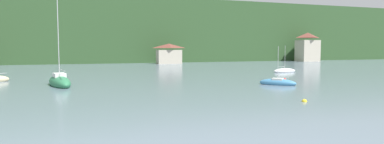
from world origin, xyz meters
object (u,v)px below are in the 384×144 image
Objects in this scene: sailboat_far_5 at (278,83)px; mooring_buoy_mid at (304,102)px; sailboat_far_1 at (60,82)px; shore_building_central at (169,54)px; shore_building_eastcentral at (308,47)px; sailboat_far_2 at (285,71)px; mooring_buoy_near at (284,80)px.

mooring_buoy_mid is at bearing 113.47° from sailboat_far_5.
shore_building_central is at bearing -42.22° from sailboat_far_1.
shore_building_eastcentral is 1.90× the size of sailboat_far_5.
mooring_buoy_near is at bearing -129.86° from sailboat_far_2.
shore_building_central is at bearing 102.02° from sailboat_far_2.
sailboat_far_2 is 11.54× the size of mooring_buoy_mid.
sailboat_far_1 is at bearing -146.99° from shore_building_eastcentral.
mooring_buoy_mid is (-6.43, -67.08, -2.75)m from shore_building_central.
sailboat_far_5 is at bearing -131.71° from mooring_buoy_near.
sailboat_far_2 reaches higher than mooring_buoy_near.
shore_building_eastcentral reaches higher than mooring_buoy_near.
shore_building_central is 50.75m from mooring_buoy_near.
shore_building_eastcentral is 53.73m from sailboat_far_2.
shore_building_eastcentral is at bearing -83.89° from sailboat_far_5.
mooring_buoy_near is at bearing 59.99° from mooring_buoy_mid.
sailboat_far_1 is at bearing 136.02° from mooring_buoy_mid.
shore_building_eastcentral is 20.96× the size of mooring_buoy_mid.
shore_building_central is 13.22× the size of mooring_buoy_near.
sailboat_far_2 is 1.04× the size of sailboat_far_5.
sailboat_far_1 is at bearing 29.92° from sailboat_far_5.
shore_building_central is 40.37m from sailboat_far_2.
sailboat_far_1 is 2.12× the size of sailboat_far_5.
mooring_buoy_near is (-44.82, -51.29, -4.60)m from shore_building_eastcentral.
shore_building_central is at bearing -44.08° from sailboat_far_5.
shore_building_central is 1.36× the size of sailboat_far_2.
sailboat_far_1 is (-26.55, -47.67, -2.31)m from shore_building_central.
shore_building_central is 55.64m from sailboat_far_5.
shore_building_central is 15.64× the size of mooring_buoy_mid.
shore_building_central reaches higher than sailboat_far_5.
mooring_buoy_near is at bearing -84.40° from sailboat_far_5.
sailboat_far_5 is 12.60m from mooring_buoy_mid.
sailboat_far_5 is (-49.26, -56.27, -4.34)m from shore_building_eastcentral.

